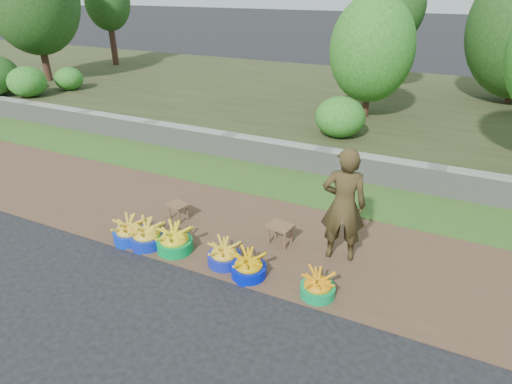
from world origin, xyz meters
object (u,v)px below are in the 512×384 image
at_px(basin_c, 175,241).
at_px(vendor_woman, 344,205).
at_px(basin_a, 130,232).
at_px(basin_f, 318,286).
at_px(basin_d, 224,255).
at_px(basin_e, 249,267).
at_px(basin_b, 147,236).
at_px(stool_right, 280,229).
at_px(stool_left, 178,207).

distance_m(basin_c, vendor_woman, 2.55).
distance_m(basin_a, basin_f, 3.07).
relative_size(basin_d, basin_e, 0.99).
height_order(basin_b, basin_e, basin_b).
height_order(basin_c, vendor_woman, vendor_woman).
bearing_deg(basin_a, vendor_woman, 17.86).
bearing_deg(basin_f, basin_e, -178.94).
bearing_deg(basin_c, basin_d, 1.77).
relative_size(basin_a, basin_f, 1.13).
xyz_separation_m(basin_b, basin_c, (0.47, 0.06, 0.00)).
bearing_deg(basin_c, basin_e, -3.31).
bearing_deg(basin_b, basin_f, 0.04).
height_order(basin_d, basin_e, basin_e).
bearing_deg(basin_f, basin_d, 176.72).
bearing_deg(basin_a, stool_right, 23.34).
xyz_separation_m(basin_b, stool_left, (-0.02, 0.86, 0.08)).
bearing_deg(basin_d, basin_b, -176.36).
xyz_separation_m(basin_d, vendor_woman, (1.44, 0.89, 0.71)).
distance_m(basin_c, stool_left, 0.95).
xyz_separation_m(basin_b, basin_f, (2.74, 0.00, -0.02)).
bearing_deg(stool_right, vendor_woman, 3.77).
height_order(stool_left, stool_right, stool_right).
distance_m(basin_a, basin_d, 1.64).
distance_m(stool_right, vendor_woman, 1.10).
distance_m(basin_a, basin_e, 2.08).
bearing_deg(basin_f, stool_left, 162.73).
relative_size(basin_e, vendor_woman, 0.29).
bearing_deg(basin_e, basin_f, 1.06).
distance_m(basin_b, basin_f, 2.74).
bearing_deg(stool_right, basin_d, -121.97).
distance_m(basin_b, basin_e, 1.76).
relative_size(basin_a, basin_b, 0.97).
bearing_deg(stool_right, basin_e, -94.68).
distance_m(basin_a, stool_left, 0.93).
height_order(stool_left, vendor_woman, vendor_woman).
bearing_deg(stool_left, vendor_woman, 2.32).
relative_size(basin_b, basin_d, 1.10).
distance_m(stool_left, vendor_woman, 2.84).
distance_m(basin_d, basin_e, 0.45).
relative_size(basin_a, stool_left, 1.31).
height_order(basin_b, basin_c, basin_c).
height_order(basin_c, stool_left, basin_c).
xyz_separation_m(basin_a, basin_e, (2.08, 0.00, -0.01)).
relative_size(basin_e, basin_f, 1.07).
xyz_separation_m(basin_f, vendor_woman, (0.01, 0.97, 0.72)).
bearing_deg(basin_d, stool_left, 149.82).
xyz_separation_m(basin_e, stool_left, (-1.78, 0.88, 0.09)).
height_order(basin_f, vendor_woman, vendor_woman).
relative_size(basin_d, basin_f, 1.06).
bearing_deg(stool_left, basin_a, -108.96).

